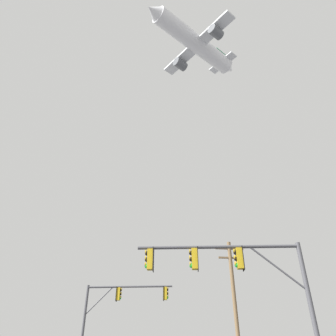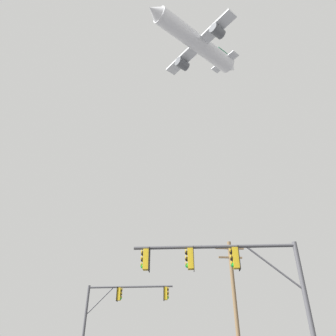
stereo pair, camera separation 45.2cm
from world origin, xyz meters
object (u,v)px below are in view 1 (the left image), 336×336
(signal_pole_far, at_px, (116,305))
(airplane, at_px, (195,43))
(signal_pole_near, at_px, (235,272))
(utility_pole, at_px, (234,300))

(signal_pole_far, bearing_deg, airplane, 51.27)
(signal_pole_near, xyz_separation_m, signal_pole_far, (-5.47, 12.34, 0.08))
(utility_pole, distance_m, airplane, 51.21)
(airplane, bearing_deg, signal_pole_near, -101.44)
(airplane, bearing_deg, signal_pole_far, -128.73)
(signal_pole_near, height_order, utility_pole, utility_pole)
(signal_pole_far, bearing_deg, utility_pole, -17.91)
(signal_pole_far, bearing_deg, signal_pole_near, -66.09)
(signal_pole_far, height_order, utility_pole, utility_pole)
(signal_pole_near, xyz_separation_m, airplane, (5.19, 25.64, 48.80))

